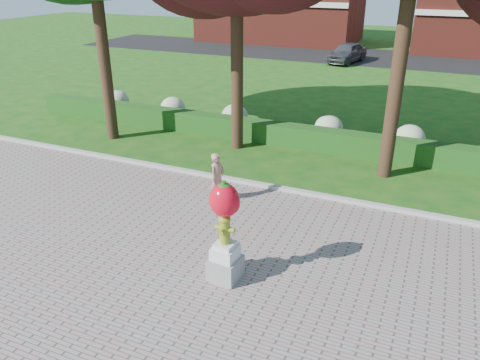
{
  "coord_description": "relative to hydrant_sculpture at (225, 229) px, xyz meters",
  "views": [
    {
      "loc": [
        4.78,
        -9.28,
        6.22
      ],
      "look_at": [
        0.3,
        1.0,
        1.12
      ],
      "focal_mm": 35.0,
      "sensor_mm": 36.0,
      "label": 1
    }
  ],
  "objects": [
    {
      "name": "curb",
      "position": [
        -1.12,
        4.68,
        -1.19
      ],
      "size": [
        40.0,
        0.18,
        0.15
      ],
      "primitive_type": "cube",
      "color": "#ADADA5",
      "rests_on": "ground"
    },
    {
      "name": "building_left",
      "position": [
        -11.12,
        35.68,
        2.23
      ],
      "size": [
        14.0,
        8.0,
        7.0
      ],
      "primitive_type": "cube",
      "color": "maroon",
      "rests_on": "ground"
    },
    {
      "name": "hydrant_sculpture",
      "position": [
        0.0,
        0.0,
        0.0
      ],
      "size": [
        0.68,
        0.67,
        2.32
      ],
      "rotation": [
        0.0,
        0.0,
        -0.07
      ],
      "color": "gray",
      "rests_on": "walkway"
    },
    {
      "name": "hydrangea_row",
      "position": [
        -0.55,
        9.68,
        -0.72
      ],
      "size": [
        20.1,
        1.1,
        0.99
      ],
      "color": "#A5AF86",
      "rests_on": "ground"
    },
    {
      "name": "lawn_hedge",
      "position": [
        -1.12,
        8.68,
        -0.87
      ],
      "size": [
        24.0,
        0.7,
        0.8
      ],
      "primitive_type": "cube",
      "color": "#1C4714",
      "rests_on": "ground"
    },
    {
      "name": "street",
      "position": [
        -1.12,
        29.68,
        -1.26
      ],
      "size": [
        50.0,
        8.0,
        0.02
      ],
      "primitive_type": "cube",
      "color": "black",
      "rests_on": "ground"
    },
    {
      "name": "walkway",
      "position": [
        -1.12,
        -2.32,
        -1.25
      ],
      "size": [
        40.0,
        14.0,
        0.04
      ],
      "primitive_type": "cube",
      "color": "gray",
      "rests_on": "ground"
    },
    {
      "name": "ground",
      "position": [
        -1.12,
        1.68,
        -1.27
      ],
      "size": [
        100.0,
        100.0,
        0.0
      ],
      "primitive_type": "plane",
      "color": "#134E14",
      "rests_on": "ground"
    },
    {
      "name": "parked_car",
      "position": [
        -2.98,
        26.68,
        -0.55
      ],
      "size": [
        2.52,
        4.37,
        1.4
      ],
      "primitive_type": "imported",
      "rotation": [
        0.0,
        0.0,
        -0.22
      ],
      "color": "#42434A",
      "rests_on": "street"
    },
    {
      "name": "woman",
      "position": [
        -1.79,
        3.28,
        -0.5
      ],
      "size": [
        0.44,
        0.59,
        1.46
      ],
      "primitive_type": "imported",
      "rotation": [
        0.0,
        0.0,
        1.39
      ],
      "color": "tan",
      "rests_on": "walkway"
    }
  ]
}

